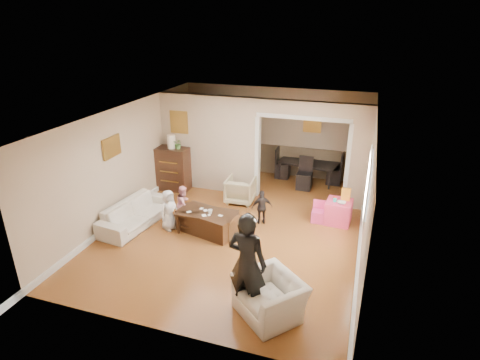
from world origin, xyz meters
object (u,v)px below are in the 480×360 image
(sofa, at_px, (136,213))
(adult_person, at_px, (247,264))
(dining_table, at_px, (308,171))
(child_toddler, at_px, (262,207))
(play_table, at_px, (338,212))
(child_kneel_a, at_px, (169,210))
(armchair_front, at_px, (270,297))
(dresser, at_px, (173,169))
(coffee_cup, at_px, (210,212))
(armchair_back, at_px, (240,190))
(coffee_table, at_px, (207,222))
(table_lamp, at_px, (171,142))
(cyan_cup, at_px, (335,200))
(child_kneel_b, at_px, (184,204))

(sofa, bearing_deg, adult_person, -113.56)
(dining_table, relative_size, child_toddler, 2.02)
(play_table, xyz_separation_m, child_kneel_a, (-3.58, -1.49, 0.20))
(armchair_front, height_order, dresser, dresser)
(coffee_cup, bearing_deg, adult_person, -54.77)
(armchair_back, height_order, child_toddler, child_toddler)
(coffee_table, height_order, play_table, play_table)
(armchair_back, relative_size, adult_person, 0.40)
(sofa, relative_size, table_lamp, 5.36)
(coffee_table, relative_size, adult_person, 0.73)
(sofa, relative_size, play_table, 3.40)
(child_kneel_a, bearing_deg, child_toddler, -40.36)
(sofa, bearing_deg, coffee_cup, -77.91)
(sofa, height_order, child_kneel_a, child_kneel_a)
(table_lamp, distance_m, adult_person, 5.30)
(coffee_table, relative_size, play_table, 2.28)
(armchair_back, xyz_separation_m, cyan_cup, (2.40, -0.42, 0.26))
(armchair_front, bearing_deg, sofa, -166.96)
(play_table, bearing_deg, dining_table, 114.64)
(play_table, relative_size, child_toddler, 0.69)
(cyan_cup, bearing_deg, coffee_cup, -152.14)
(child_kneel_b, bearing_deg, coffee_cup, -119.33)
(coffee_table, bearing_deg, armchair_back, 82.61)
(armchair_back, distance_m, child_kneel_a, 2.15)
(coffee_cup, xyz_separation_m, play_table, (2.63, 1.39, -0.26))
(sofa, distance_m, coffee_table, 1.69)
(dresser, bearing_deg, armchair_back, -5.93)
(armchair_back, bearing_deg, coffee_cup, 83.55)
(coffee_table, xyz_separation_m, dining_table, (1.64, 3.70, 0.05))
(sofa, bearing_deg, child_kneel_a, -79.44)
(coffee_table, bearing_deg, table_lamp, 133.02)
(child_kneel_a, bearing_deg, coffee_cup, -59.69)
(coffee_cup, distance_m, cyan_cup, 2.86)
(dresser, xyz_separation_m, coffee_table, (1.78, -1.91, -0.35))
(armchair_back, bearing_deg, child_toddler, 128.49)
(table_lamp, relative_size, child_toddler, 0.44)
(dresser, bearing_deg, cyan_cup, -8.09)
(table_lamp, height_order, child_kneel_a, table_lamp)
(child_toddler, bearing_deg, table_lamp, -48.00)
(child_toddler, bearing_deg, dresser, -48.00)
(child_toddler, bearing_deg, child_kneel_a, -0.36)
(sofa, height_order, dresser, dresser)
(cyan_cup, bearing_deg, dresser, 171.91)
(sofa, relative_size, child_kneel_b, 2.18)
(armchair_back, relative_size, play_table, 1.26)
(coffee_cup, bearing_deg, dresser, 133.84)
(armchair_front, bearing_deg, child_kneel_b, 178.67)
(coffee_table, xyz_separation_m, adult_person, (1.59, -2.15, 0.64))
(sofa, distance_m, table_lamp, 2.38)
(dresser, height_order, coffee_cup, dresser)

